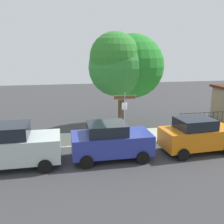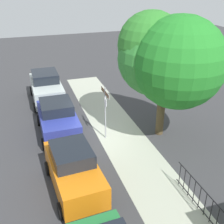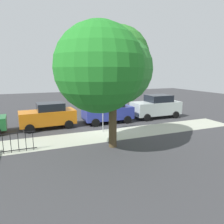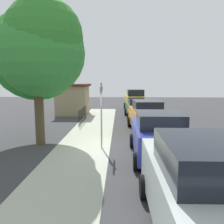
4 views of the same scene
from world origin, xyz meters
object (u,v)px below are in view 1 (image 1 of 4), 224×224
object	(u,v)px
car_silver	(11,146)
street_sign	(125,107)
car_blue	(111,141)
car_orange	(197,135)
shade_tree	(124,65)

from	to	relation	value
car_silver	street_sign	bearing A→B (deg)	21.74
car_blue	car_orange	world-z (taller)	car_orange
street_sign	car_silver	world-z (taller)	street_sign
shade_tree	car_orange	xyz separation A→B (m)	(2.81, -5.42, -3.53)
shade_tree	car_blue	bearing A→B (deg)	-110.29
shade_tree	car_silver	bearing A→B (deg)	-141.19
street_sign	car_orange	distance (m)	4.42
street_sign	car_blue	xyz separation A→B (m)	(-1.31, -2.41, -1.16)
car_silver	car_orange	bearing A→B (deg)	-0.19
car_silver	shade_tree	bearing A→B (deg)	38.39
shade_tree	car_silver	distance (m)	9.37
car_silver	car_blue	bearing A→B (deg)	0.60
shade_tree	car_silver	xyz separation A→B (m)	(-6.79, -5.46, -3.45)
street_sign	car_blue	size ratio (longest dim) A/B	0.75
street_sign	car_orange	world-z (taller)	street_sign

